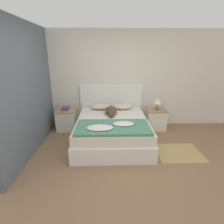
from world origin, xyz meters
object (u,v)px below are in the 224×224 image
object	(u,v)px
book_stack	(66,109)
pillow_right	(122,106)
nightstand_left	(67,120)
pillow_left	(101,106)
bed	(112,130)
nightstand_right	(156,119)
dog	(111,111)
table_lamp	(158,101)

from	to	relation	value
book_stack	pillow_right	bearing A→B (deg)	3.19
nightstand_left	pillow_right	bearing A→B (deg)	2.32
pillow_left	book_stack	xyz separation A→B (m)	(-0.91, -0.08, -0.03)
bed	nightstand_left	world-z (taller)	bed
nightstand_right	pillow_left	world-z (taller)	pillow_left
nightstand_right	dog	distance (m)	1.31
bed	pillow_left	bearing A→B (deg)	110.89
dog	table_lamp	world-z (taller)	table_lamp
bed	pillow_left	xyz separation A→B (m)	(-0.28, 0.74, 0.35)
nightstand_right	pillow_right	size ratio (longest dim) A/B	1.03
table_lamp	nightstand_left	bearing A→B (deg)	179.36
bed	pillow_left	size ratio (longest dim) A/B	3.59
nightstand_left	book_stack	world-z (taller)	book_stack
bed	book_stack	world-z (taller)	book_stack
book_stack	table_lamp	xyz separation A→B (m)	(2.38, -0.00, 0.19)
pillow_right	book_stack	world-z (taller)	pillow_right
nightstand_left	table_lamp	bearing A→B (deg)	-0.64
bed	nightstand_left	distance (m)	1.37
book_stack	table_lamp	bearing A→B (deg)	-0.10
nightstand_left	pillow_left	distance (m)	0.98
pillow_left	book_stack	bearing A→B (deg)	-174.82
pillow_left	bed	bearing A→B (deg)	-69.11
pillow_left	table_lamp	xyz separation A→B (m)	(1.48, -0.09, 0.16)
dog	pillow_right	bearing A→B (deg)	53.44
dog	book_stack	xyz separation A→B (m)	(-1.17, 0.33, -0.04)
pillow_left	table_lamp	bearing A→B (deg)	-3.35
pillow_right	table_lamp	world-z (taller)	table_lamp
nightstand_left	nightstand_right	size ratio (longest dim) A/B	1.00
pillow_right	pillow_left	bearing A→B (deg)	180.00
table_lamp	nightstand_right	bearing A→B (deg)	90.00
bed	nightstand_left	xyz separation A→B (m)	(-1.19, 0.68, 0.00)
bed	book_stack	bearing A→B (deg)	150.99
book_stack	table_lamp	size ratio (longest dim) A/B	0.76
pillow_left	pillow_right	size ratio (longest dim) A/B	1.00
table_lamp	dog	bearing A→B (deg)	-165.16
pillow_right	bed	bearing A→B (deg)	-110.89
book_stack	pillow_left	bearing A→B (deg)	5.18
nightstand_left	pillow_left	xyz separation A→B (m)	(0.91, 0.06, 0.35)
pillow_right	book_stack	size ratio (longest dim) A/B	2.21
bed	nightstand_left	size ratio (longest dim) A/B	3.49
bed	table_lamp	xyz separation A→B (m)	(1.19, 0.65, 0.51)
nightstand_left	table_lamp	world-z (taller)	table_lamp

